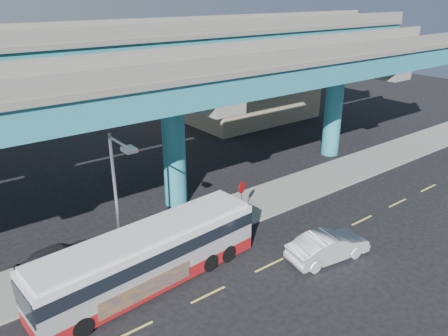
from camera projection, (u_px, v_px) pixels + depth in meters
ground at (266, 263)px, 23.32m from camera, size 120.00×120.00×0.00m
sidewalk at (206, 221)px, 27.33m from camera, size 70.00×4.00×0.15m
lane_markings at (269, 265)px, 23.10m from camera, size 58.00×0.12×0.01m
viaduct at (169, 68)px, 26.58m from camera, size 52.00×12.40×11.70m
building_beige at (246, 87)px, 49.06m from camera, size 14.00×10.23×7.00m
transit_bus at (149, 255)px, 21.03m from camera, size 11.85×3.43×3.00m
sedan at (328, 246)px, 23.39m from camera, size 3.12×5.20×1.54m
parked_car at (60, 258)px, 22.16m from camera, size 2.83×4.74×1.46m
street_lamp at (119, 187)px, 20.42m from camera, size 0.50×2.41×7.32m
stop_sign at (242, 192)px, 26.63m from camera, size 0.76×0.29×2.66m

